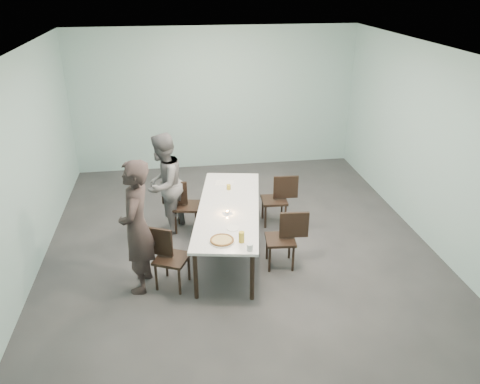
{
  "coord_description": "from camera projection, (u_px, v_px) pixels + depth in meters",
  "views": [
    {
      "loc": [
        -0.92,
        -6.29,
        3.95
      ],
      "look_at": [
        0.0,
        -0.1,
        1.0
      ],
      "focal_mm": 35.0,
      "sensor_mm": 36.0,
      "label": 1
    }
  ],
  "objects": [
    {
      "name": "water_tumbler",
      "position": [
        250.0,
        247.0,
        5.92
      ],
      "size": [
        0.08,
        0.08,
        0.09
      ],
      "primitive_type": "cylinder",
      "color": "silver",
      "rests_on": "table"
    },
    {
      "name": "chair_far_left",
      "position": [
        182.0,
        202.0,
        7.74
      ],
      "size": [
        0.64,
        0.49,
        0.87
      ],
      "rotation": [
        0.0,
        0.0,
        -0.18
      ],
      "color": "black",
      "rests_on": "ground"
    },
    {
      "name": "ground",
      "position": [
        239.0,
        246.0,
        7.44
      ],
      "size": [
        7.0,
        7.0,
        0.0
      ],
      "primitive_type": "plane",
      "color": "#333335",
      "rests_on": "ground"
    },
    {
      "name": "pizza",
      "position": [
        222.0,
        240.0,
        6.12
      ],
      "size": [
        0.34,
        0.34,
        0.04
      ],
      "color": "white",
      "rests_on": "table"
    },
    {
      "name": "chair_near_left",
      "position": [
        166.0,
        253.0,
        6.33
      ],
      "size": [
        0.65,
        0.56,
        0.87
      ],
      "rotation": [
        0.0,
        0.0,
        -0.43
      ],
      "color": "black",
      "rests_on": "ground"
    },
    {
      "name": "room_shell",
      "position": [
        239.0,
        123.0,
        6.57
      ],
      "size": [
        6.02,
        7.02,
        3.01
      ],
      "color": "#9AC2C0",
      "rests_on": "ground"
    },
    {
      "name": "tealight",
      "position": [
        227.0,
        212.0,
        6.83
      ],
      "size": [
        0.06,
        0.06,
        0.05
      ],
      "color": "silver",
      "rests_on": "table"
    },
    {
      "name": "diner_near",
      "position": [
        137.0,
        227.0,
        6.11
      ],
      "size": [
        0.54,
        0.74,
        1.87
      ],
      "primitive_type": "imported",
      "rotation": [
        0.0,
        0.0,
        -1.72
      ],
      "color": "black",
      "rests_on": "ground"
    },
    {
      "name": "amber_tumbler",
      "position": [
        229.0,
        187.0,
        7.59
      ],
      "size": [
        0.07,
        0.07,
        0.08
      ],
      "primitive_type": "cylinder",
      "color": "gold",
      "rests_on": "table"
    },
    {
      "name": "diner_far",
      "position": [
        164.0,
        184.0,
        7.55
      ],
      "size": [
        0.95,
        1.03,
        1.7
      ],
      "primitive_type": "imported",
      "rotation": [
        0.0,
        0.0,
        -2.04
      ],
      "color": "slate",
      "rests_on": "ground"
    },
    {
      "name": "table",
      "position": [
        229.0,
        210.0,
        7.06
      ],
      "size": [
        1.35,
        2.72,
        0.75
      ],
      "rotation": [
        0.0,
        0.0,
        -0.18
      ],
      "color": "white",
      "rests_on": "ground"
    },
    {
      "name": "menu",
      "position": [
        225.0,
        183.0,
        7.84
      ],
      "size": [
        0.33,
        0.27,
        0.01
      ],
      "primitive_type": "cube",
      "rotation": [
        0.0,
        0.0,
        -0.18
      ],
      "color": "silver",
      "rests_on": "table"
    },
    {
      "name": "side_plate",
      "position": [
        233.0,
        228.0,
        6.44
      ],
      "size": [
        0.18,
        0.18,
        0.01
      ],
      "primitive_type": "cylinder",
      "color": "white",
      "rests_on": "table"
    },
    {
      "name": "chair_far_right",
      "position": [
        279.0,
        196.0,
        7.94
      ],
      "size": [
        0.62,
        0.44,
        0.87
      ],
      "rotation": [
        0.0,
        0.0,
        3.09
      ],
      "color": "black",
      "rests_on": "ground"
    },
    {
      "name": "chair_near_right",
      "position": [
        286.0,
        235.0,
        6.76
      ],
      "size": [
        0.63,
        0.45,
        0.87
      ],
      "rotation": [
        0.0,
        0.0,
        3.06
      ],
      "color": "black",
      "rests_on": "ground"
    },
    {
      "name": "beer_glass",
      "position": [
        242.0,
        237.0,
        6.09
      ],
      "size": [
        0.08,
        0.08,
        0.15
      ],
      "primitive_type": "cylinder",
      "color": "gold",
      "rests_on": "table"
    }
  ]
}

